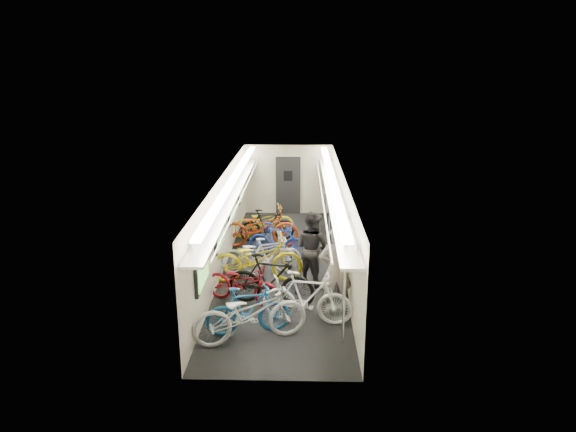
# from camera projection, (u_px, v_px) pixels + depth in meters

# --- Properties ---
(train_car_shell) EXTENTS (10.00, 10.00, 10.00)m
(train_car_shell) POSITION_uv_depth(u_px,v_px,m) (270.00, 197.00, 13.49)
(train_car_shell) COLOR black
(train_car_shell) RESTS_ON ground
(bicycle_0) EXTENTS (2.31, 1.42, 1.14)m
(bicycle_0) POSITION_uv_depth(u_px,v_px,m) (250.00, 313.00, 9.53)
(bicycle_0) COLOR #B9B9BE
(bicycle_0) RESTS_ON ground
(bicycle_1) EXTENTS (1.71, 0.82, 0.99)m
(bicycle_1) POSITION_uv_depth(u_px,v_px,m) (248.00, 310.00, 9.82)
(bicycle_1) COLOR #1A569C
(bicycle_1) RESTS_ON ground
(bicycle_2) EXTENTS (1.88, 1.27, 0.94)m
(bicycle_2) POSITION_uv_depth(u_px,v_px,m) (242.00, 283.00, 11.11)
(bicycle_2) COLOR maroon
(bicycle_2) RESTS_ON ground
(bicycle_3) EXTENTS (2.01, 0.96, 1.16)m
(bicycle_3) POSITION_uv_depth(u_px,v_px,m) (271.00, 280.00, 10.98)
(bicycle_3) COLOR black
(bicycle_3) RESTS_ON ground
(bicycle_4) EXTENTS (2.26, 0.97, 1.15)m
(bicycle_4) POSITION_uv_depth(u_px,v_px,m) (257.00, 259.00, 12.19)
(bicycle_4) COLOR gold
(bicycle_4) RESTS_ON ground
(bicycle_5) EXTENTS (1.68, 1.02, 0.98)m
(bicycle_5) POSITION_uv_depth(u_px,v_px,m) (270.00, 256.00, 12.64)
(bicycle_5) COLOR #B9B9BB
(bicycle_5) RESTS_ON ground
(bicycle_6) EXTENTS (1.97, 0.87, 1.00)m
(bicycle_6) POSITION_uv_depth(u_px,v_px,m) (258.00, 254.00, 12.71)
(bicycle_6) COLOR #A7A6AB
(bicycle_6) RESTS_ON ground
(bicycle_7) EXTENTS (1.72, 0.97, 1.00)m
(bicycle_7) POSITION_uv_depth(u_px,v_px,m) (277.00, 241.00, 13.67)
(bicycle_7) COLOR navy
(bicycle_7) RESTS_ON ground
(bicycle_8) EXTENTS (2.22, 0.87, 1.15)m
(bicycle_8) POSITION_uv_depth(u_px,v_px,m) (260.00, 228.00, 14.55)
(bicycle_8) COLOR #A12D11
(bicycle_8) RESTS_ON ground
(bicycle_9) EXTENTS (1.68, 0.73, 0.98)m
(bicycle_9) POSITION_uv_depth(u_px,v_px,m) (267.00, 225.00, 15.05)
(bicycle_9) COLOR black
(bicycle_9) RESTS_ON ground
(bicycle_10) EXTENTS (1.94, 1.10, 0.96)m
(bicycle_10) POSITION_uv_depth(u_px,v_px,m) (264.00, 222.00, 15.41)
(bicycle_10) COLOR gold
(bicycle_10) RESTS_ON ground
(bicycle_11) EXTENTS (1.88, 0.81, 1.10)m
(bicycle_11) POSITION_uv_depth(u_px,v_px,m) (307.00, 298.00, 10.23)
(bicycle_11) COLOR white
(bicycle_11) RESTS_ON ground
(passenger_near) EXTENTS (0.71, 0.49, 1.90)m
(passenger_near) POSITION_uv_depth(u_px,v_px,m) (336.00, 270.00, 10.54)
(passenger_near) COLOR gray
(passenger_near) RESTS_ON ground
(passenger_mid) EXTENTS (1.09, 1.07, 1.77)m
(passenger_mid) POSITION_uv_depth(u_px,v_px,m) (312.00, 248.00, 12.02)
(passenger_mid) COLOR black
(passenger_mid) RESTS_ON ground
(backpack) EXTENTS (0.29, 0.20, 0.38)m
(backpack) POSITION_uv_depth(u_px,v_px,m) (351.00, 242.00, 11.22)
(backpack) COLOR red
(backpack) RESTS_ON passenger_near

